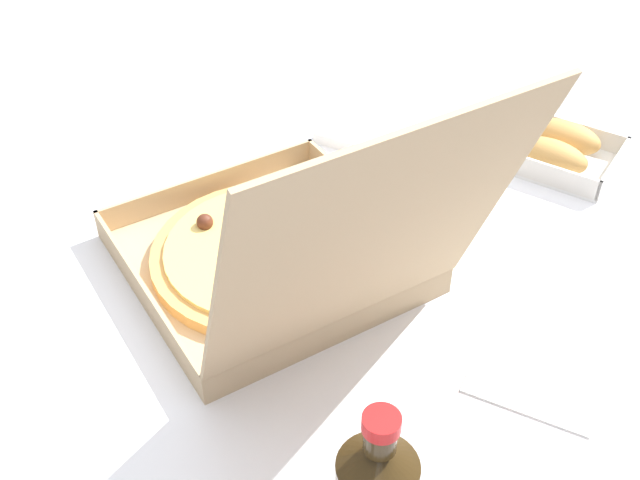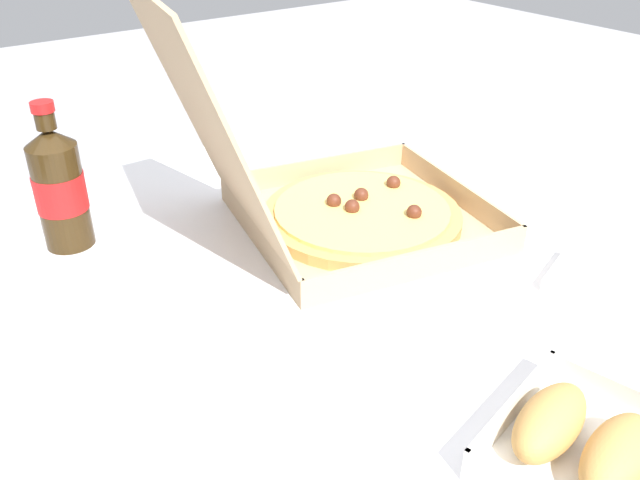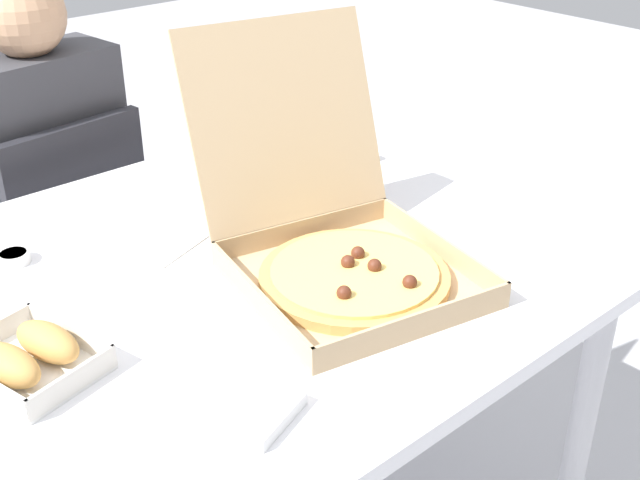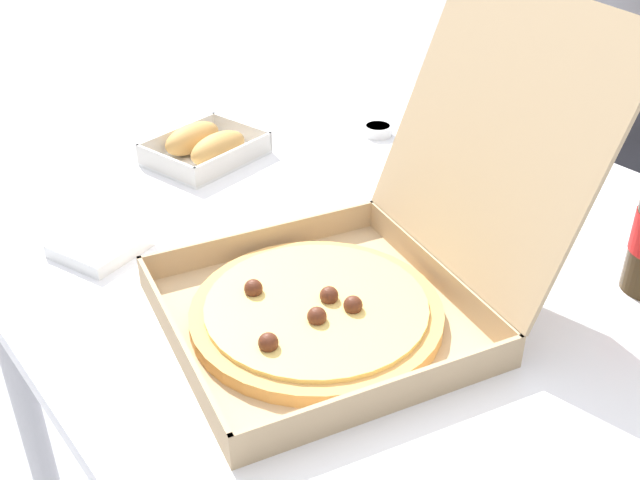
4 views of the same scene
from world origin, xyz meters
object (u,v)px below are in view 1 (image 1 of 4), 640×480
at_px(paper_menu, 546,352).
at_px(napkin_pile, 356,130).
at_px(bread_side_box, 557,149).
at_px(pizza_box_open, 281,252).

height_order(paper_menu, napkin_pile, napkin_pile).
distance_m(bread_side_box, paper_menu, 0.43).
distance_m(pizza_box_open, napkin_pile, 0.39).
height_order(bread_side_box, paper_menu, bread_side_box).
bearing_deg(bread_side_box, napkin_pile, -57.79).
relative_size(paper_menu, napkin_pile, 1.91).
distance_m(pizza_box_open, bread_side_box, 0.52).
xyz_separation_m(pizza_box_open, paper_menu, (-0.15, 0.32, -0.05)).
bearing_deg(napkin_pile, paper_menu, 69.78).
relative_size(pizza_box_open, paper_menu, 2.62).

